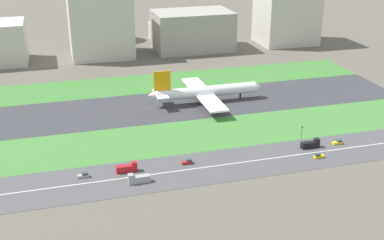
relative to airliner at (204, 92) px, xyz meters
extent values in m
plane|color=#5B564C|center=(-29.89, 0.00, -6.23)|extent=(800.00, 800.00, 0.00)
cube|color=#38383D|center=(-29.89, 0.00, -6.18)|extent=(280.00, 46.00, 0.10)
cube|color=#3D7A33|center=(-29.89, 41.00, -6.18)|extent=(280.00, 36.00, 0.10)
cube|color=#427F38|center=(-29.89, -41.00, -6.18)|extent=(280.00, 36.00, 0.10)
cube|color=#4C4C4F|center=(-29.89, -73.00, -6.18)|extent=(280.00, 28.00, 0.10)
cube|color=silver|center=(-29.89, -73.00, -6.13)|extent=(266.00, 0.50, 0.01)
cylinder|color=white|center=(1.68, 0.00, 0.07)|extent=(56.00, 6.00, 6.00)
cone|color=white|center=(31.68, 0.00, 0.07)|extent=(4.00, 5.70, 5.70)
cone|color=white|center=(-28.82, 0.00, 0.87)|extent=(5.00, 5.40, 5.40)
cube|color=orange|center=(-23.32, 0.00, 8.07)|extent=(9.00, 0.80, 11.00)
cube|color=white|center=(-24.32, 0.00, 1.07)|extent=(6.00, 16.00, 0.60)
cube|color=white|center=(-0.32, 15.00, -1.13)|extent=(10.00, 26.00, 1.00)
cylinder|color=gray|center=(0.68, 9.00, -3.33)|extent=(5.00, 3.20, 3.20)
cube|color=white|center=(-0.32, -15.00, -1.13)|extent=(10.00, 26.00, 1.00)
cylinder|color=gray|center=(0.68, -9.00, -3.33)|extent=(5.00, 3.20, 3.20)
cylinder|color=black|center=(21.28, 0.00, -4.53)|extent=(1.00, 1.00, 3.20)
cylinder|color=black|center=(-2.32, 3.50, -4.53)|extent=(1.00, 1.00, 3.20)
cylinder|color=black|center=(-2.32, -3.50, -4.53)|extent=(1.00, 1.00, 3.20)
cube|color=#B2191E|center=(-53.59, -68.00, -4.73)|extent=(8.40, 2.50, 2.80)
cube|color=#B2191E|center=(-50.39, -68.00, -2.73)|extent=(2.00, 2.30, 1.20)
cube|color=yellow|center=(27.17, -78.00, -5.58)|extent=(4.40, 1.80, 1.10)
cube|color=#333D4C|center=(26.37, -78.00, -4.58)|extent=(2.20, 1.66, 0.90)
cube|color=#99999E|center=(-70.90, -68.00, -5.58)|extent=(4.40, 1.80, 1.10)
cube|color=#333D4C|center=(-70.10, -68.00, -4.58)|extent=(2.20, 1.66, 0.90)
cube|color=#99999E|center=(-50.30, -78.00, -4.73)|extent=(8.40, 2.50, 2.80)
cube|color=#99999E|center=(-53.50, -78.00, -2.73)|extent=(2.00, 2.30, 1.20)
cube|color=#B2191E|center=(-28.36, -68.00, -5.58)|extent=(4.40, 1.80, 1.10)
cube|color=#333D4C|center=(-27.56, -68.00, -4.58)|extent=(2.20, 1.66, 0.90)
cube|color=yellow|center=(42.02, -68.00, -5.58)|extent=(4.40, 1.80, 1.10)
cube|color=#333D4C|center=(42.82, -68.00, -4.58)|extent=(2.20, 1.66, 0.90)
cube|color=black|center=(28.26, -68.00, -4.73)|extent=(8.40, 2.50, 2.80)
cube|color=black|center=(31.46, -68.00, -2.73)|extent=(2.00, 2.30, 1.20)
cylinder|color=#4C4C51|center=(28.05, -60.00, -3.13)|extent=(0.24, 0.24, 6.00)
cube|color=black|center=(28.05, -60.00, 0.47)|extent=(0.36, 0.36, 1.20)
sphere|color=#19D826|center=(28.05, -60.20, 0.77)|extent=(0.24, 0.24, 0.24)
cube|color=beige|center=(-42.68, 114.00, 18.40)|extent=(43.61, 38.00, 49.26)
cube|color=#9E998E|center=(25.85, 114.00, 8.21)|extent=(57.69, 37.78, 28.89)
cube|color=beige|center=(103.21, 114.00, 18.89)|extent=(43.40, 36.19, 50.25)
cylinder|color=silver|center=(-24.98, 159.00, 1.50)|extent=(24.35, 24.35, 15.47)
cylinder|color=silver|center=(12.21, 159.00, 0.31)|extent=(22.06, 22.06, 13.07)
camera|label=1|loc=(-77.03, -246.72, 90.28)|focal=46.84mm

